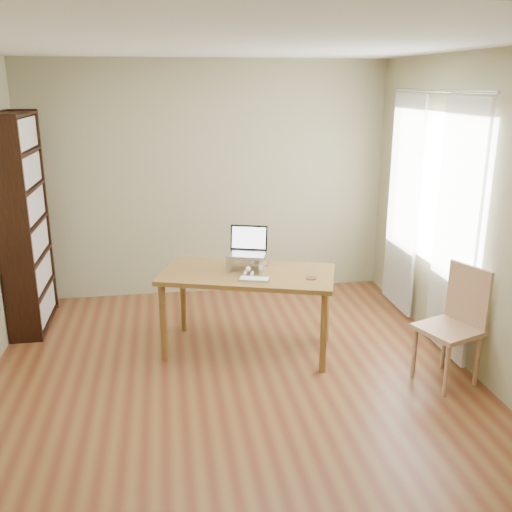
{
  "coord_description": "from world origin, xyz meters",
  "views": [
    {
      "loc": [
        -0.49,
        -4.07,
        2.35
      ],
      "look_at": [
        0.27,
        0.61,
        0.9
      ],
      "focal_mm": 40.0,
      "sensor_mm": 36.0,
      "label": 1
    }
  ],
  "objects": [
    {
      "name": "keyboard",
      "position": [
        0.23,
        0.41,
        0.76
      ],
      "size": [
        0.28,
        0.18,
        0.02
      ],
      "rotation": [
        0.0,
        0.0,
        -0.31
      ],
      "color": "silver",
      "rests_on": "desk"
    },
    {
      "name": "chair",
      "position": [
        1.78,
        -0.19,
        0.52
      ],
      "size": [
        0.55,
        0.55,
        0.96
      ],
      "rotation": [
        0.0,
        0.0,
        0.36
      ],
      "color": "tan",
      "rests_on": "ground"
    },
    {
      "name": "bookshelf",
      "position": [
        -1.83,
        1.55,
        1.05
      ],
      "size": [
        0.3,
        0.9,
        2.1
      ],
      "color": "black",
      "rests_on": "ground"
    },
    {
      "name": "coaster",
      "position": [
        0.71,
        0.38,
        0.75
      ],
      "size": [
        0.09,
        0.09,
        0.01
      ],
      "primitive_type": "cylinder",
      "color": "#553A1D",
      "rests_on": "desk"
    },
    {
      "name": "cat",
      "position": [
        0.23,
        0.75,
        0.81
      ],
      "size": [
        0.24,
        0.48,
        0.14
      ],
      "rotation": [
        0.0,
        0.0,
        -0.24
      ],
      "color": "#4B443B",
      "rests_on": "desk"
    },
    {
      "name": "laptop",
      "position": [
        0.2,
        0.77,
        0.94
      ],
      "size": [
        0.39,
        0.37,
        0.24
      ],
      "rotation": [
        0.0,
        0.0,
        -0.32
      ],
      "color": "silver",
      "rests_on": "laptop_stand"
    },
    {
      "name": "room",
      "position": [
        0.03,
        0.01,
        1.3
      ],
      "size": [
        4.04,
        4.54,
        2.64
      ],
      "color": "#5D2B18",
      "rests_on": "ground"
    },
    {
      "name": "laptop_stand",
      "position": [
        0.2,
        0.71,
        0.83
      ],
      "size": [
        0.32,
        0.25,
        0.13
      ],
      "rotation": [
        0.0,
        0.0,
        -0.32
      ],
      "color": "silver",
      "rests_on": "desk"
    },
    {
      "name": "desk",
      "position": [
        0.2,
        0.63,
        0.66
      ],
      "size": [
        1.66,
        1.18,
        0.75
      ],
      "rotation": [
        0.0,
        0.0,
        -0.32
      ],
      "color": "brown",
      "rests_on": "ground"
    },
    {
      "name": "curtains",
      "position": [
        1.92,
        0.8,
        1.17
      ],
      "size": [
        0.03,
        1.9,
        2.25
      ],
      "color": "silver",
      "rests_on": "ground"
    }
  ]
}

